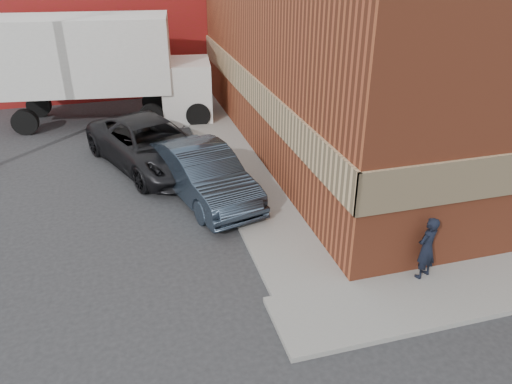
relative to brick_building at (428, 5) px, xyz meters
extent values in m
plane|color=#28282B|center=(-8.50, -9.00, -4.68)|extent=(90.00, 90.00, 0.00)
cube|color=brown|center=(0.00, 0.00, -0.18)|extent=(14.00, 18.00, 9.00)
cube|color=tan|center=(-7.04, 0.00, -2.38)|extent=(0.08, 18.16, 1.00)
cube|color=gray|center=(-7.90, 0.00, -4.62)|extent=(1.80, 18.00, 0.12)
cube|color=maroon|center=(-14.50, 11.00, -2.18)|extent=(16.00, 8.00, 5.00)
imported|color=black|center=(-5.34, -9.25, -3.81)|extent=(0.64, 0.54, 1.50)
imported|color=#273241|center=(-9.30, -3.96, -3.91)|extent=(2.78, 4.97, 1.55)
imported|color=black|center=(-10.56, -1.19, -3.90)|extent=(4.53, 6.23, 1.57)
cube|color=white|center=(-12.50, 4.05, -1.87)|extent=(6.91, 3.51, 2.87)
cube|color=#207938|center=(-12.68, 2.73, -2.31)|extent=(6.34, 0.89, 0.88)
cube|color=white|center=(-8.24, 3.47, -3.47)|extent=(2.29, 2.67, 2.43)
cylinder|color=black|center=(-15.05, 3.29, -4.19)|extent=(1.03, 0.46, 0.99)
cylinder|color=black|center=(-14.75, 5.47, -4.19)|extent=(1.03, 0.46, 0.99)
cylinder|color=black|center=(-10.24, 2.63, -4.19)|extent=(1.03, 0.46, 0.99)
cylinder|color=black|center=(-9.94, 4.82, -4.19)|extent=(1.03, 0.46, 0.99)
cylinder|color=black|center=(-8.38, 2.38, -4.19)|extent=(1.03, 0.46, 0.99)
cylinder|color=black|center=(-8.09, 4.56, -4.19)|extent=(1.03, 0.46, 0.99)
camera|label=1|loc=(-11.43, -17.02, 2.24)|focal=35.00mm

